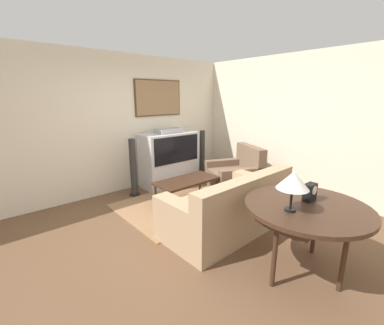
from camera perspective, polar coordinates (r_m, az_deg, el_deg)
name	(u,v)px	position (r m, az deg, el deg)	size (l,w,h in m)	color
ground_plane	(189,226)	(3.97, -0.73, -13.99)	(12.00, 12.00, 0.00)	brown
wall_back	(120,124)	(5.33, -15.72, 8.22)	(12.00, 0.10, 2.70)	beige
wall_right	(288,124)	(5.58, 20.56, 8.02)	(0.06, 12.00, 2.70)	beige
area_rug	(187,202)	(4.78, -1.22, -8.73)	(2.37, 1.65, 0.01)	#99704C
tv	(169,159)	(5.57, -5.06, 0.88)	(1.23, 0.57, 1.23)	silver
couch	(229,210)	(3.79, 8.15, -10.30)	(1.91, 0.99, 0.87)	tan
armchair	(235,176)	(5.44, 9.64, -2.92)	(1.24, 1.23, 0.90)	brown
coffee_table	(187,182)	(4.67, -1.13, -4.32)	(1.16, 0.57, 0.43)	#3D2619
console_table	(307,210)	(3.00, 24.12, -9.70)	(1.28, 1.28, 0.79)	#3D2619
table_lamp	(293,181)	(2.66, 21.55, -3.82)	(0.31, 0.31, 0.41)	black
mantel_clock	(310,192)	(3.08, 24.72, -6.00)	(0.16, 0.10, 0.19)	black
speaker_tower_left	(133,169)	(5.07, -12.92, -1.42)	(0.21, 0.21, 1.12)	black
speaker_tower_right	(202,155)	(6.10, 2.26, 1.62)	(0.21, 0.21, 1.12)	black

